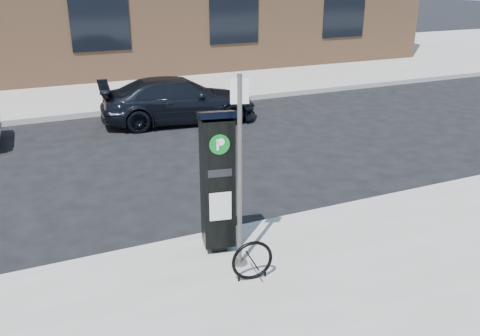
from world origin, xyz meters
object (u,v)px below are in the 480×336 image
parking_kiosk (217,180)px  car_dark (179,100)px  bike_rack (252,261)px  sign_pole (240,176)px

parking_kiosk → car_dark: parking_kiosk is taller
parking_kiosk → bike_rack: 1.18m
bike_rack → car_dark: size_ratio=0.13×
sign_pole → car_dark: size_ratio=0.61×
parking_kiosk → bike_rack: size_ratio=3.74×
parking_kiosk → sign_pole: sign_pole is taller
sign_pole → bike_rack: sign_pole is taller
bike_rack → sign_pole: bearing=95.2°
bike_rack → car_dark: bearing=84.6°
sign_pole → car_dark: 7.69m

